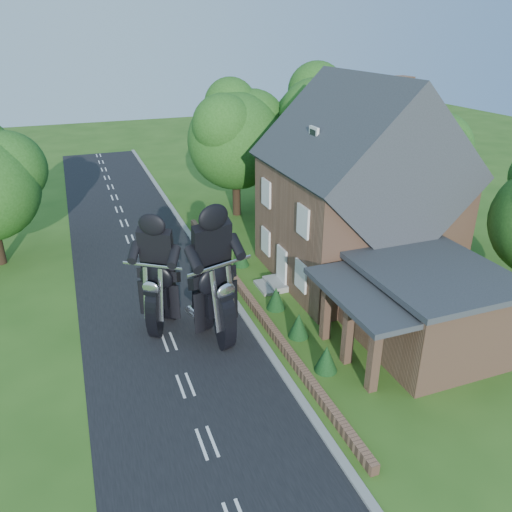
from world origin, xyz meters
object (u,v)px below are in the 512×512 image
object	(u,v)px
motorcycle_lead	(215,321)
annex	(426,307)
motorcycle_follow	(162,312)
house	(357,196)
garden_wall	(249,298)

from	to	relation	value
motorcycle_lead	annex	bearing A→B (deg)	140.63
motorcycle_follow	motorcycle_lead	bearing A→B (deg)	173.27
house	annex	size ratio (longest dim) A/B	1.45
house	motorcycle_follow	world-z (taller)	house
garden_wall	house	size ratio (longest dim) A/B	2.15
motorcycle_lead	motorcycle_follow	xyz separation A→B (m)	(-1.90, 1.67, -0.10)
annex	motorcycle_follow	bearing A→B (deg)	153.30
motorcycle_lead	motorcycle_follow	world-z (taller)	motorcycle_lead
house	annex	bearing A→B (deg)	-95.24
garden_wall	annex	distance (m)	8.19
garden_wall	motorcycle_lead	distance (m)	3.55
house	annex	world-z (taller)	house
house	motorcycle_follow	distance (m)	11.23
garden_wall	motorcycle_lead	size ratio (longest dim) A/B	11.21
motorcycle_follow	garden_wall	bearing A→B (deg)	-134.45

